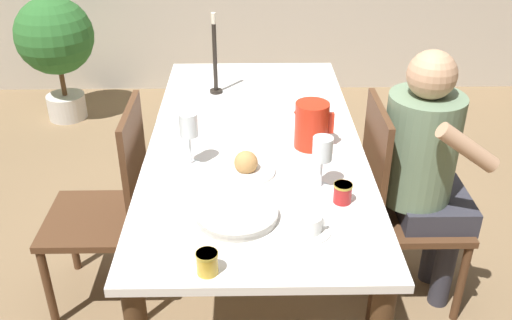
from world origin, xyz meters
The scene contains 15 objects.
ground_plane centered at (0.00, 0.00, 0.00)m, with size 20.00×20.00×0.00m, color #7F6647.
dining_table centered at (0.00, 0.00, 0.67)m, with size 0.85×1.77×0.78m.
chair_person_side centered at (0.61, -0.06, 0.49)m, with size 0.42×0.42×0.94m.
chair_opposite centered at (-0.61, -0.06, 0.49)m, with size 0.42×0.42×0.94m.
person_seated centered at (0.70, -0.06, 0.69)m, with size 0.39×0.41×1.17m.
red_pitcher centered at (0.22, -0.07, 0.87)m, with size 0.16×0.13×0.19m.
wine_glass_water centered at (-0.24, -0.21, 0.93)m, with size 0.07×0.07×0.21m.
wine_glass_juice centered at (0.22, -0.38, 0.92)m, with size 0.07×0.07×0.20m.
teacup_near_person centered at (0.16, -0.63, 0.80)m, with size 0.14×0.14×0.06m.
serving_tray centered at (-0.07, -0.56, 0.79)m, with size 0.27×0.27×0.03m.
bread_plate centered at (-0.04, -0.27, 0.80)m, with size 0.22×0.22×0.09m.
jam_jar_amber centered at (-0.15, -0.82, 0.81)m, with size 0.06×0.06×0.07m.
jam_jar_red centered at (0.29, -0.47, 0.81)m, with size 0.06×0.06×0.07m.
candlestick_tall centered at (-0.18, 0.48, 0.93)m, with size 0.06×0.06×0.39m.
potted_plant centered at (-1.38, 1.86, 0.59)m, with size 0.55×0.55×0.90m.
Camera 1 is at (-0.03, -2.07, 1.85)m, focal length 40.00 mm.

